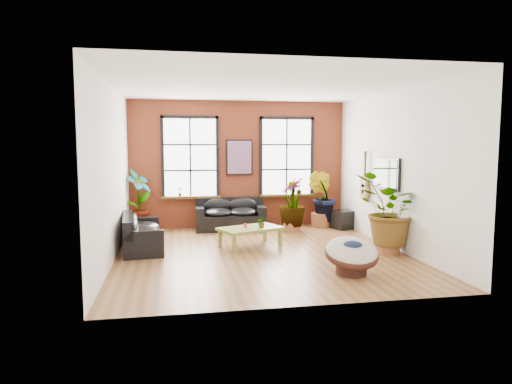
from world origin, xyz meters
The scene contains 19 objects.
room centered at (0.00, 0.15, 1.75)m, with size 6.04×6.54×3.54m.
sofa_back centered at (-0.30, 2.85, 0.39)m, with size 1.90×1.00×0.85m.
sofa_left centered at (-2.56, 0.83, 0.35)m, with size 0.98×1.99×0.76m.
coffee_table centered at (-0.12, 0.66, 0.39)m, with size 1.57×1.26×0.53m.
papasan_chair centered at (1.29, -1.83, 0.37)m, with size 1.00×1.02×0.72m.
poster centered at (0.00, 3.18, 1.95)m, with size 0.74×0.06×0.98m.
tv_wall_unit centered at (2.93, 0.60, 1.54)m, with size 0.13×1.86×1.20m.
media_box centered at (2.80, 2.38, 0.25)m, with size 0.73×0.67×0.51m.
pot_back_left centered at (-2.74, 2.75, 0.19)m, with size 0.68×0.68×0.39m.
pot_back_right centered at (2.24, 2.77, 0.20)m, with size 0.67×0.67×0.39m.
pot_right_wall centered at (2.65, -0.48, 0.19)m, with size 0.65×0.65×0.37m.
pot_mid centered at (1.26, 2.25, 0.17)m, with size 0.61×0.61×0.33m.
floor_plant_back_left centered at (-2.72, 2.79, 0.91)m, with size 0.80×0.54×1.52m, color #224E14.
floor_plant_back_right centered at (2.26, 2.79, 0.86)m, with size 0.78×0.63×1.41m, color #224E14.
floor_plant_right_wall centered at (2.65, -0.52, 0.93)m, with size 1.39×1.20×1.54m, color #224E14.
floor_plant_mid centered at (1.28, 2.28, 0.78)m, with size 0.72×0.72×1.29m, color #224E14.
table_plant centered at (0.13, 0.58, 0.57)m, with size 0.23×0.20×0.25m, color #224E14.
sill_plant_left centered at (-1.65, 3.13, 1.04)m, with size 0.14×0.10×0.27m, color #224E14.
sill_plant_right centered at (1.70, 3.13, 1.04)m, with size 0.15×0.15×0.27m, color #224E14.
Camera 1 is at (-1.80, -9.35, 2.31)m, focal length 32.00 mm.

